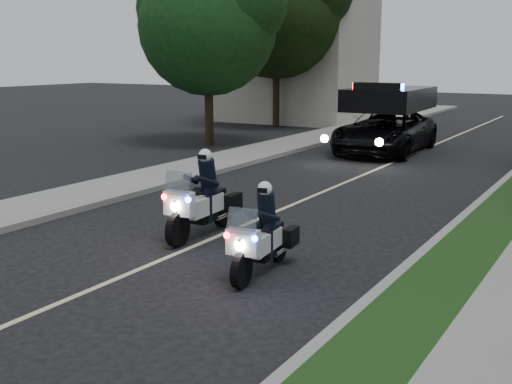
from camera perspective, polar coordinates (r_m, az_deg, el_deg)
ground at (r=11.09m, az=-12.71°, el=-7.72°), size 120.00×120.00×0.00m
curb_right at (r=18.17m, az=19.98°, el=-0.22°), size 0.20×60.00×0.15m
curb_left at (r=21.19m, az=-2.30°, el=2.15°), size 0.20×60.00×0.15m
sidewalk_left at (r=21.80m, az=-4.73°, el=2.40°), size 2.00×60.00×0.16m
building_far at (r=37.71m, az=3.46°, el=11.65°), size 8.00×6.00×7.00m
lane_marking at (r=19.32m, az=7.97°, el=0.87°), size 0.12×50.00×0.01m
police_moto_left at (r=13.54m, az=-4.74°, el=-3.84°), size 0.87×2.17×1.81m
police_moto_right at (r=11.20m, az=0.50°, el=-7.20°), size 0.86×1.95×1.60m
police_suv at (r=25.56m, az=11.30°, el=3.44°), size 2.99×6.10×2.92m
bicycle at (r=35.16m, az=13.36°, el=5.62°), size 0.67×1.65×0.85m
cyclist at (r=35.16m, az=13.36°, el=5.62°), size 0.69×0.48×1.85m
tree_left_near at (r=27.37m, az=-4.13°, el=4.19°), size 7.04×7.04×9.48m
tree_left_far at (r=34.51m, az=1.78°, el=5.82°), size 7.29×7.29×11.57m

